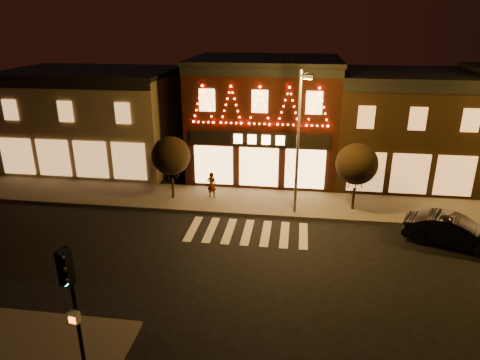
% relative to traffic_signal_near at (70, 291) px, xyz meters
% --- Properties ---
extents(ground, '(120.00, 120.00, 0.00)m').
position_rel_traffic_signal_near_xyz_m(ground, '(3.78, 7.00, -3.50)').
color(ground, black).
rests_on(ground, ground).
extents(sidewalk_far, '(44.00, 4.00, 0.15)m').
position_rel_traffic_signal_near_xyz_m(sidewalk_far, '(5.78, 15.00, -3.43)').
color(sidewalk_far, '#47423D').
rests_on(sidewalk_far, ground).
extents(building_left, '(12.20, 8.28, 7.30)m').
position_rel_traffic_signal_near_xyz_m(building_left, '(-9.22, 20.99, 0.16)').
color(building_left, '#7A6D56').
rests_on(building_left, ground).
extents(building_pulp, '(10.20, 8.34, 8.30)m').
position_rel_traffic_signal_near_xyz_m(building_pulp, '(3.78, 20.98, 0.66)').
color(building_pulp, '#33120B').
rests_on(building_pulp, ground).
extents(building_right_a, '(9.20, 8.28, 7.50)m').
position_rel_traffic_signal_near_xyz_m(building_right_a, '(13.28, 21.00, 0.26)').
color(building_right_a, '#342112').
rests_on(building_right_a, ground).
extents(traffic_signal_near, '(0.37, 0.50, 4.76)m').
position_rel_traffic_signal_near_xyz_m(traffic_signal_near, '(0.00, 0.00, 0.00)').
color(traffic_signal_near, black).
rests_on(traffic_signal_near, sidewalk_near).
extents(streetlamp_mid, '(0.70, 1.87, 8.17)m').
position_rel_traffic_signal_near_xyz_m(streetlamp_mid, '(6.30, 13.43, 1.44)').
color(streetlamp_mid, '#59595E').
rests_on(streetlamp_mid, sidewalk_far).
extents(tree_left, '(2.37, 2.37, 3.96)m').
position_rel_traffic_signal_near_xyz_m(tree_left, '(-1.43, 14.77, -0.58)').
color(tree_left, black).
rests_on(tree_left, sidewalk_far).
extents(tree_right, '(2.41, 2.41, 4.03)m').
position_rel_traffic_signal_near_xyz_m(tree_right, '(9.67, 14.57, -0.53)').
color(tree_right, black).
rests_on(tree_right, sidewalk_far).
extents(dark_sedan, '(4.98, 3.18, 1.55)m').
position_rel_traffic_signal_near_xyz_m(dark_sedan, '(14.23, 11.08, -2.73)').
color(dark_sedan, black).
rests_on(dark_sedan, ground).
extents(pedestrian, '(0.67, 0.51, 1.67)m').
position_rel_traffic_signal_near_xyz_m(pedestrian, '(1.00, 15.16, -2.52)').
color(pedestrian, gray).
rests_on(pedestrian, sidewalk_far).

